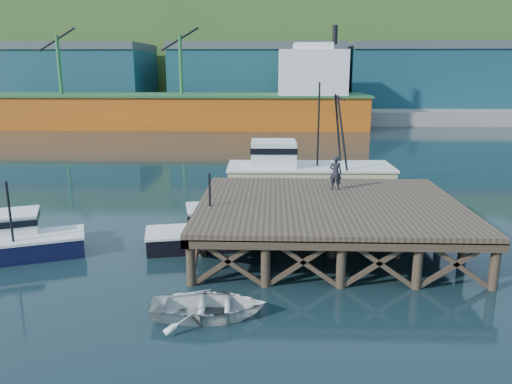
{
  "coord_description": "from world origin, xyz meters",
  "views": [
    {
      "loc": [
        2.93,
        -22.37,
        8.1
      ],
      "look_at": [
        2.05,
        2.0,
        2.05
      ],
      "focal_mm": 35.0,
      "sensor_mm": 36.0,
      "label": 1
    }
  ],
  "objects_px": {
    "dinghy": "(209,306)",
    "boat_black": "(209,231)",
    "boat_navy": "(16,240)",
    "dockworker": "(336,173)",
    "trawler": "(306,171)"
  },
  "relations": [
    {
      "from": "dinghy",
      "to": "boat_black",
      "type": "bearing_deg",
      "value": 3.06
    },
    {
      "from": "boat_navy",
      "to": "dinghy",
      "type": "height_order",
      "value": "boat_navy"
    },
    {
      "from": "boat_black",
      "to": "dockworker",
      "type": "height_order",
      "value": "dockworker"
    },
    {
      "from": "dockworker",
      "to": "dinghy",
      "type": "bearing_deg",
      "value": 76.46
    },
    {
      "from": "dinghy",
      "to": "dockworker",
      "type": "height_order",
      "value": "dockworker"
    },
    {
      "from": "boat_navy",
      "to": "trawler",
      "type": "distance_m",
      "value": 18.17
    },
    {
      "from": "trawler",
      "to": "dinghy",
      "type": "xyz_separation_m",
      "value": [
        -4.28,
        -17.42,
        -1.1
      ]
    },
    {
      "from": "trawler",
      "to": "dinghy",
      "type": "relative_size",
      "value": 2.85
    },
    {
      "from": "boat_black",
      "to": "trawler",
      "type": "bearing_deg",
      "value": 51.82
    },
    {
      "from": "boat_black",
      "to": "dinghy",
      "type": "bearing_deg",
      "value": -94.78
    },
    {
      "from": "boat_navy",
      "to": "trawler",
      "type": "bearing_deg",
      "value": 20.37
    },
    {
      "from": "boat_navy",
      "to": "dockworker",
      "type": "bearing_deg",
      "value": -4.86
    },
    {
      "from": "trawler",
      "to": "dinghy",
      "type": "distance_m",
      "value": 17.97
    },
    {
      "from": "dockworker",
      "to": "trawler",
      "type": "bearing_deg",
      "value": -67.76
    },
    {
      "from": "boat_black",
      "to": "dockworker",
      "type": "relative_size",
      "value": 3.58
    }
  ]
}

